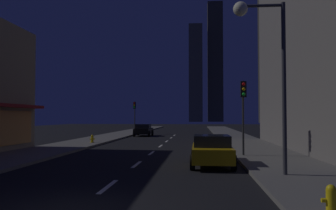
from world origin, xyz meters
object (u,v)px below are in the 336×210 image
at_px(fire_hydrant_yellow_near, 331,200).
at_px(traffic_light_far_left, 135,110).
at_px(traffic_light_near_right, 243,101).
at_px(car_parked_far, 144,130).
at_px(street_lamp_right, 261,44).
at_px(fire_hydrant_far_left, 92,139).
at_px(car_parked_near, 212,150).

xyz_separation_m(fire_hydrant_yellow_near, traffic_light_far_left, (-11.40, 36.73, 2.74)).
xyz_separation_m(fire_hydrant_yellow_near, traffic_light_near_right, (-0.40, 11.43, 2.74)).
bearing_deg(car_parked_far, street_lamp_right, -71.80).
relative_size(fire_hydrant_far_left, street_lamp_right, 0.10).
height_order(traffic_light_near_right, street_lamp_right, street_lamp_right).
bearing_deg(traffic_light_near_right, car_parked_far, 113.35).
bearing_deg(fire_hydrant_yellow_near, car_parked_far, 106.29).
xyz_separation_m(car_parked_far, traffic_light_far_left, (-1.90, 4.22, 2.45)).
bearing_deg(traffic_light_near_right, street_lamp_right, -91.10).
height_order(car_parked_near, fire_hydrant_far_left, car_parked_near).
distance_m(fire_hydrant_far_left, traffic_light_far_left, 17.05).
xyz_separation_m(fire_hydrant_far_left, street_lamp_right, (11.28, -14.72, 4.61)).
xyz_separation_m(car_parked_near, traffic_light_far_left, (-9.10, 28.49, 2.45)).
bearing_deg(car_parked_far, car_parked_near, -73.48).
distance_m(fire_hydrant_yellow_near, traffic_light_far_left, 38.56).
height_order(fire_hydrant_far_left, street_lamp_right, street_lamp_right).
distance_m(car_parked_near, fire_hydrant_far_left, 15.05).
bearing_deg(traffic_light_near_right, traffic_light_far_left, 113.50).
bearing_deg(traffic_light_near_right, fire_hydrant_far_left, 143.35).
relative_size(fire_hydrant_yellow_near, traffic_light_near_right, 0.16).
xyz_separation_m(car_parked_far, fire_hydrant_far_left, (-2.30, -12.60, -0.29)).
distance_m(car_parked_near, traffic_light_far_left, 30.01).
distance_m(traffic_light_near_right, street_lamp_right, 6.51).
relative_size(car_parked_near, car_parked_far, 1.00).
relative_size(car_parked_near, traffic_light_near_right, 1.01).
relative_size(car_parked_far, street_lamp_right, 0.64).
xyz_separation_m(car_parked_near, street_lamp_right, (1.78, -3.05, 4.33)).
height_order(traffic_light_far_left, street_lamp_right, street_lamp_right).
distance_m(car_parked_near, fire_hydrant_yellow_near, 8.56).
height_order(car_parked_near, street_lamp_right, street_lamp_right).
height_order(car_parked_far, fire_hydrant_far_left, car_parked_far).
bearing_deg(traffic_light_far_left, car_parked_far, -65.77).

